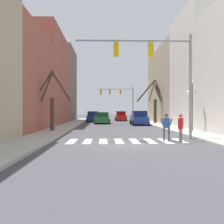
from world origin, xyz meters
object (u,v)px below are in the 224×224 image
car_parked_left_near (139,118)px  car_parked_right_far (102,118)px  traffic_signal_near (157,63)px  car_at_intersection (121,116)px  street_tree_left_near (52,102)px  pedestrian_waiting_at_curb (181,125)px  pedestrian_on_right_sidewalk (166,125)px  car_driving_away_lane (93,117)px  street_tree_left_far (154,101)px  traffic_signal_far (120,96)px  street_lamp_right_corner (192,95)px

car_parked_left_near → car_parked_right_far: 6.05m
traffic_signal_near → car_at_intersection: size_ratio=1.47×
car_at_intersection → street_tree_left_near: bearing=164.0°
car_parked_left_near → pedestrian_waiting_at_curb: bearing=179.2°
traffic_signal_near → pedestrian_on_right_sidewalk: (0.32, -1.01, -3.76)m
car_driving_away_lane → car_parked_left_near: bearing=-151.1°
pedestrian_waiting_at_curb → street_tree_left_far: street_tree_left_far is taller
traffic_signal_far → street_tree_left_near: (-7.15, -26.01, -2.12)m
traffic_signal_near → street_tree_left_near: (-7.53, 5.55, -2.25)m
traffic_signal_near → traffic_signal_far: 31.56m
car_parked_left_near → traffic_signal_far: bearing=5.8°
car_parked_right_far → pedestrian_waiting_at_curb: 22.74m
traffic_signal_near → car_driving_away_lane: bearing=100.3°
pedestrian_on_right_sidewalk → street_lamp_right_corner: bearing=-109.2°
car_parked_right_far → pedestrian_waiting_at_curb: size_ratio=2.94×
street_tree_left_near → pedestrian_on_right_sidewalk: bearing=-39.9°
car_parked_right_far → pedestrian_on_right_sidewalk: (3.84, -21.45, 0.20)m
pedestrian_waiting_at_curb → car_parked_right_far: bearing=40.9°
car_parked_left_near → street_lamp_right_corner: bearing=-168.2°
street_tree_left_far → street_tree_left_near: street_tree_left_far is taller
traffic_signal_far → street_lamp_right_corner: bearing=-81.5°
traffic_signal_far → car_parked_right_far: traffic_signal_far is taller
traffic_signal_far → car_parked_left_near: bearing=-84.2°
car_at_intersection → street_tree_left_far: bearing=-162.0°
traffic_signal_near → car_parked_left_near: size_ratio=1.59×
car_parked_right_far → car_driving_away_lane: bearing=-168.3°
car_parked_right_far → car_at_intersection: bearing=162.8°
traffic_signal_near → car_at_intersection: (-0.23, 31.06, -3.90)m
car_parked_right_far → street_tree_left_near: (-4.00, -14.88, 1.70)m
street_tree_left_far → traffic_signal_far: bearing=108.0°
car_driving_away_lane → street_tree_left_near: street_tree_left_near is taller
pedestrian_on_right_sidewalk → pedestrian_waiting_at_curb: pedestrian_waiting_at_curb is taller
pedestrian_waiting_at_curb → street_tree_left_far: bearing=22.5°
car_parked_right_far → street_tree_left_far: size_ratio=0.80×
traffic_signal_near → street_lamp_right_corner: 6.04m
pedestrian_waiting_at_curb → street_tree_left_near: 11.32m
traffic_signal_far → pedestrian_waiting_at_curb: bearing=-87.8°
car_at_intersection → car_driving_away_lane: (-4.83, -3.25, -0.01)m
car_parked_right_far → street_tree_left_far: 7.55m
traffic_signal_near → street_tree_left_far: size_ratio=1.21×
pedestrian_on_right_sidewalk → street_tree_left_near: bearing=-27.7°
traffic_signal_near → street_tree_left_far: bearing=79.6°
street_lamp_right_corner → car_driving_away_lane: (-8.73, 23.31, -2.25)m
car_parked_right_far → street_tree_left_near: 15.50m
traffic_signal_far → street_tree_left_near: traffic_signal_far is taller
car_driving_away_lane → street_tree_left_far: (8.62, -8.42, 2.33)m
street_lamp_right_corner → car_driving_away_lane: 25.00m
street_lamp_right_corner → pedestrian_on_right_sidewalk: 6.79m
car_at_intersection → car_parked_right_far: bearing=162.8°
street_tree_left_far → street_lamp_right_corner: bearing=-89.6°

